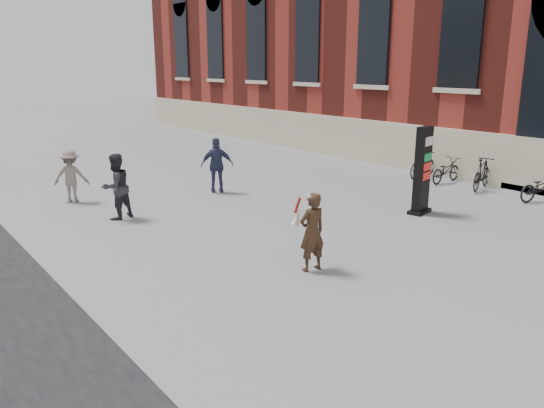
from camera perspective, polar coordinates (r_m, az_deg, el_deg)
ground at (r=11.16m, az=8.13°, el=-6.71°), size 100.00×100.00×0.00m
info_pylon at (r=15.26m, az=15.87°, el=3.48°), size 0.84×0.54×2.43m
woman at (r=10.64m, az=4.29°, el=-2.91°), size 0.65×0.60×1.62m
pedestrian_a at (r=14.79m, az=-16.43°, el=1.80°), size 1.03×0.91×1.78m
pedestrian_b at (r=17.13m, az=-20.81°, el=2.84°), size 1.18×1.04×1.59m
pedestrian_c at (r=17.29m, az=-5.93°, el=4.17°), size 1.13×0.89×1.79m
bike_4 at (r=18.11m, az=27.02°, el=1.63°), size 1.77×1.03×0.88m
bike_5 at (r=18.99m, az=21.64°, el=3.05°), size 1.85×0.98×1.07m
bike_6 at (r=19.72m, az=18.19°, el=3.45°), size 1.68×0.67×0.86m
bike_7 at (r=20.26m, az=15.91°, el=4.11°), size 1.72×0.66×1.01m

